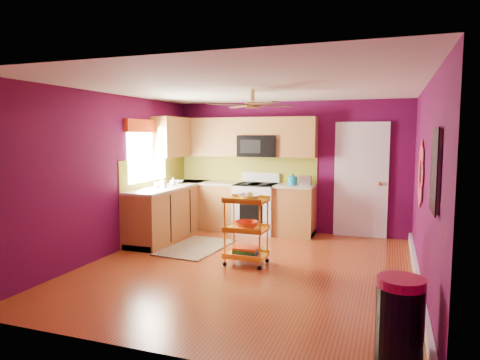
% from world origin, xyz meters
% --- Properties ---
extents(ground, '(5.00, 5.00, 0.00)m').
position_xyz_m(ground, '(0.00, 0.00, 0.00)').
color(ground, maroon).
rests_on(ground, ground).
extents(room_envelope, '(4.54, 5.04, 2.52)m').
position_xyz_m(room_envelope, '(0.03, 0.00, 1.63)').
color(room_envelope, '#520939').
rests_on(room_envelope, ground).
extents(lower_cabinets, '(2.81, 2.31, 0.94)m').
position_xyz_m(lower_cabinets, '(-1.35, 1.82, 0.43)').
color(lower_cabinets, '#925D28').
rests_on(lower_cabinets, ground).
extents(electric_range, '(0.76, 0.66, 1.13)m').
position_xyz_m(electric_range, '(-0.55, 2.17, 0.48)').
color(electric_range, white).
rests_on(electric_range, ground).
extents(upper_cabinetry, '(2.80, 2.30, 1.26)m').
position_xyz_m(upper_cabinetry, '(-1.24, 2.17, 1.80)').
color(upper_cabinetry, '#925D28').
rests_on(upper_cabinetry, ground).
extents(left_window, '(0.08, 1.35, 1.08)m').
position_xyz_m(left_window, '(-2.22, 1.05, 1.74)').
color(left_window, white).
rests_on(left_window, ground).
extents(panel_door, '(0.95, 0.11, 2.15)m').
position_xyz_m(panel_door, '(1.35, 2.47, 1.02)').
color(panel_door, white).
rests_on(panel_door, ground).
extents(right_wall_art, '(0.04, 2.74, 1.04)m').
position_xyz_m(right_wall_art, '(2.23, -0.34, 1.44)').
color(right_wall_art, black).
rests_on(right_wall_art, ground).
extents(ceiling_fan, '(1.01, 1.01, 0.26)m').
position_xyz_m(ceiling_fan, '(0.00, 0.20, 2.29)').
color(ceiling_fan, '#BF8C3F').
rests_on(ceiling_fan, ground).
extents(shag_rug, '(0.95, 1.44, 0.02)m').
position_xyz_m(shag_rug, '(-1.14, 0.72, 0.01)').
color(shag_rug, black).
rests_on(shag_rug, ground).
extents(rolling_cart, '(0.59, 0.44, 1.06)m').
position_xyz_m(rolling_cart, '(-0.07, 0.16, 0.55)').
color(rolling_cart, yellow).
rests_on(rolling_cart, ground).
extents(trash_can, '(0.42, 0.44, 0.73)m').
position_xyz_m(trash_can, '(1.96, -2.00, 0.36)').
color(trash_can, black).
rests_on(trash_can, ground).
extents(teal_kettle, '(0.18, 0.18, 0.21)m').
position_xyz_m(teal_kettle, '(0.15, 2.20, 1.02)').
color(teal_kettle, teal).
rests_on(teal_kettle, lower_cabinets).
extents(toaster, '(0.22, 0.15, 0.18)m').
position_xyz_m(toaster, '(0.38, 2.22, 1.03)').
color(toaster, beige).
rests_on(toaster, lower_cabinets).
extents(soap_bottle_a, '(0.09, 0.10, 0.21)m').
position_xyz_m(soap_bottle_a, '(-1.90, 1.02, 1.04)').
color(soap_bottle_a, '#EA3F72').
rests_on(soap_bottle_a, lower_cabinets).
extents(soap_bottle_b, '(0.12, 0.12, 0.16)m').
position_xyz_m(soap_bottle_b, '(-1.88, 1.33, 1.02)').
color(soap_bottle_b, white).
rests_on(soap_bottle_b, lower_cabinets).
extents(counter_dish, '(0.24, 0.24, 0.06)m').
position_xyz_m(counter_dish, '(-2.01, 1.71, 0.97)').
color(counter_dish, white).
rests_on(counter_dish, lower_cabinets).
extents(counter_cup, '(0.13, 0.13, 0.10)m').
position_xyz_m(counter_cup, '(-2.03, 1.03, 0.99)').
color(counter_cup, white).
rests_on(counter_cup, lower_cabinets).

